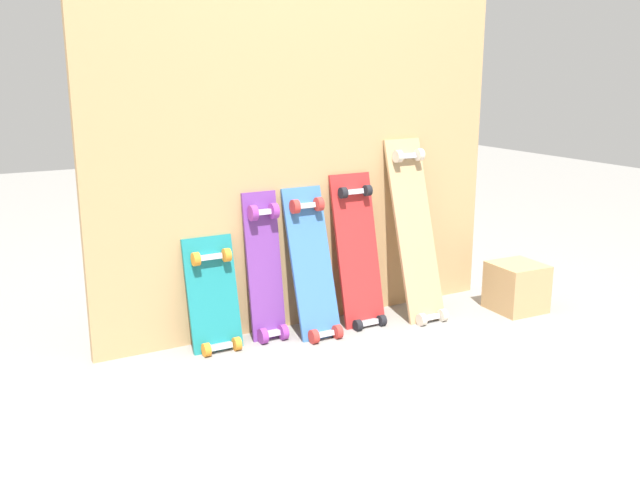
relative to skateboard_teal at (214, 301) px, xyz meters
name	(u,v)px	position (x,y,z in m)	size (l,w,h in m)	color
ground_plane	(313,325)	(0.51, 0.03, -0.21)	(12.00, 12.00, 0.00)	gray
plywood_wall_panel	(305,148)	(0.51, 0.10, 0.63)	(2.05, 0.04, 1.70)	tan
skateboard_teal	(214,301)	(0.00, 0.00, 0.00)	(0.23, 0.19, 0.56)	#197A7F
skateboard_purple	(265,273)	(0.25, 0.01, 0.09)	(0.16, 0.18, 0.73)	#6B338C
skateboard_blue	(313,270)	(0.47, -0.05, 0.09)	(0.20, 0.29, 0.74)	#386BAD
skateboard_red	(359,257)	(0.73, -0.03, 0.11)	(0.22, 0.24, 0.79)	#B22626
skateboard_natural	(416,237)	(1.03, -0.08, 0.19)	(0.21, 0.34, 0.94)	tan
wooden_crate	(516,287)	(1.53, -0.28, -0.09)	(0.24, 0.24, 0.24)	tan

